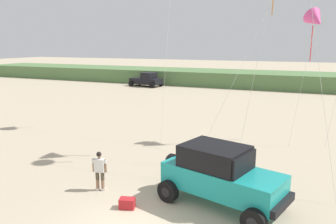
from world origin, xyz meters
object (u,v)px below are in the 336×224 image
(distant_pickup, at_px, (147,80))
(kite_purple_stunt, at_px, (316,20))
(cooler_box, at_px, (127,203))
(jeep, at_px, (221,174))
(person_watching, at_px, (100,169))

(distant_pickup, bearing_deg, kite_purple_stunt, -42.85)
(distant_pickup, height_order, kite_purple_stunt, kite_purple_stunt)
(distant_pickup, distance_m, kite_purple_stunt, 29.69)
(cooler_box, relative_size, kite_purple_stunt, 0.07)
(distant_pickup, bearing_deg, jeep, -58.72)
(jeep, xyz_separation_m, distant_pickup, (-18.44, 30.35, -0.26))
(cooler_box, relative_size, distant_pickup, 0.12)
(jeep, bearing_deg, person_watching, -171.47)
(distant_pickup, bearing_deg, person_watching, -66.38)
(cooler_box, height_order, distant_pickup, distant_pickup)
(jeep, height_order, cooler_box, jeep)
(person_watching, height_order, distant_pickup, distant_pickup)
(person_watching, relative_size, distant_pickup, 0.34)
(cooler_box, bearing_deg, distant_pickup, 100.79)
(jeep, relative_size, cooler_box, 8.96)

